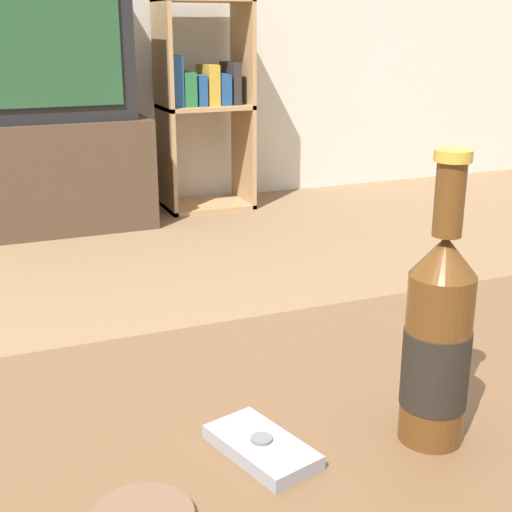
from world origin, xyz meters
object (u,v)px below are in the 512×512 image
(cell_phone, at_px, (262,447))
(beer_bottle, at_px, (437,341))
(television, at_px, (43,42))
(bookshelf, at_px, (203,99))
(tv_stand, at_px, (55,174))

(cell_phone, bearing_deg, beer_bottle, -28.47)
(beer_bottle, relative_size, cell_phone, 2.28)
(television, distance_m, beer_bottle, 2.75)
(bookshelf, bearing_deg, beer_bottle, -104.08)
(television, xyz_separation_m, cell_phone, (-0.14, -2.71, -0.30))
(beer_bottle, xyz_separation_m, cell_phone, (-0.16, 0.04, -0.09))
(bookshelf, relative_size, beer_bottle, 3.58)
(television, xyz_separation_m, beer_bottle, (0.02, -2.74, -0.21))
(tv_stand, relative_size, television, 1.18)
(bookshelf, distance_m, beer_bottle, 2.92)
(tv_stand, distance_m, cell_phone, 2.73)
(tv_stand, xyz_separation_m, beer_bottle, (0.02, -2.75, 0.35))
(television, relative_size, bookshelf, 0.70)
(television, bearing_deg, tv_stand, 90.00)
(bookshelf, bearing_deg, tv_stand, -173.29)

